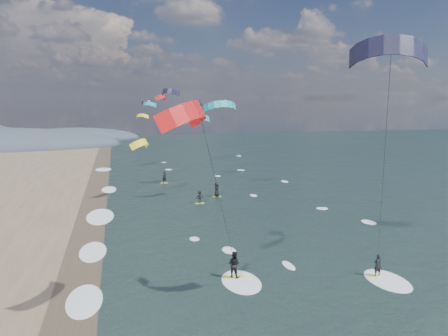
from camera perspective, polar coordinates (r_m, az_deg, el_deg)
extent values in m
plane|color=black|center=(25.78, 9.13, -19.76)|extent=(260.00, 260.00, 0.00)
cube|color=#382D23|center=(33.23, -18.38, -13.28)|extent=(3.00, 240.00, 0.00)
ellipsoid|color=#3D4756|center=(141.83, -19.09, 3.59)|extent=(40.00, 18.00, 7.00)
cube|color=yellow|center=(33.42, 19.34, -13.16)|extent=(1.26, 0.38, 0.05)
imported|color=black|center=(33.13, 19.41, -11.87)|extent=(0.58, 0.38, 1.56)
ellipsoid|color=white|center=(32.98, 20.56, -13.58)|extent=(2.60, 4.20, 0.12)
cylinder|color=black|center=(27.76, 20.13, -0.23)|extent=(0.02, 0.02, 15.51)
cube|color=yellow|center=(31.43, 1.30, -14.06)|extent=(1.44, 0.44, 0.07)
imported|color=black|center=(31.07, 1.31, -12.45)|extent=(1.13, 1.11, 1.83)
ellipsoid|color=white|center=(30.81, 2.26, -14.63)|extent=(2.60, 4.20, 0.12)
cylinder|color=black|center=(26.21, -0.63, -3.72)|extent=(0.02, 0.02, 12.64)
cube|color=yellow|center=(52.27, -3.21, -4.60)|extent=(1.10, 0.35, 0.05)
imported|color=black|center=(52.09, -3.21, -3.77)|extent=(1.03, 0.67, 1.51)
cube|color=yellow|center=(55.71, -0.97, -3.73)|extent=(1.10, 0.35, 0.05)
imported|color=black|center=(55.51, -0.98, -2.80)|extent=(0.66, 0.93, 1.79)
cube|color=yellow|center=(65.04, -7.80, -1.95)|extent=(1.10, 0.35, 0.05)
imported|color=black|center=(64.88, -7.81, -1.17)|extent=(0.75, 0.63, 1.74)
ellipsoid|color=white|center=(29.49, -16.57, -16.16)|extent=(2.40, 5.40, 0.11)
ellipsoid|color=white|center=(37.83, -15.96, -10.39)|extent=(2.40, 5.40, 0.11)
ellipsoid|color=white|center=(48.35, -15.53, -6.10)|extent=(2.40, 5.40, 0.11)
ellipsoid|color=white|center=(61.97, -15.20, -2.76)|extent=(2.40, 5.40, 0.11)
ellipsoid|color=white|center=(79.69, -14.94, -0.16)|extent=(2.40, 5.40, 0.11)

